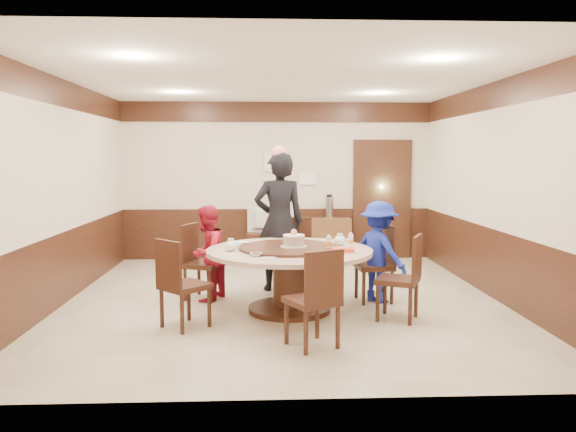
{
  "coord_description": "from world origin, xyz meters",
  "views": [
    {
      "loc": [
        -0.25,
        -7.08,
        1.83
      ],
      "look_at": [
        0.06,
        -0.15,
        1.1
      ],
      "focal_mm": 35.0,
      "sensor_mm": 36.0,
      "label": 1
    }
  ],
  "objects_px": {
    "tv_stand": "(270,247)",
    "thermos": "(329,208)",
    "banquet_table": "(290,267)",
    "person_blue": "(379,252)",
    "television": "(270,219)",
    "birthday_cake": "(294,241)",
    "person_standing": "(279,222)",
    "person_red": "(207,253)",
    "shrimp_platter": "(343,251)",
    "side_cabinet": "(328,239)"
  },
  "relations": [
    {
      "from": "television",
      "to": "thermos",
      "type": "height_order",
      "value": "thermos"
    },
    {
      "from": "person_standing",
      "to": "thermos",
      "type": "bearing_deg",
      "value": -122.38
    },
    {
      "from": "side_cabinet",
      "to": "person_standing",
      "type": "bearing_deg",
      "value": -112.64
    },
    {
      "from": "birthday_cake",
      "to": "shrimp_platter",
      "type": "bearing_deg",
      "value": -30.5
    },
    {
      "from": "person_blue",
      "to": "person_standing",
      "type": "bearing_deg",
      "value": 25.44
    },
    {
      "from": "person_blue",
      "to": "birthday_cake",
      "type": "bearing_deg",
      "value": 76.2
    },
    {
      "from": "person_standing",
      "to": "person_red",
      "type": "height_order",
      "value": "person_standing"
    },
    {
      "from": "television",
      "to": "shrimp_platter",
      "type": "bearing_deg",
      "value": 105.45
    },
    {
      "from": "person_standing",
      "to": "person_red",
      "type": "xyz_separation_m",
      "value": [
        -0.94,
        -0.53,
        -0.34
      ]
    },
    {
      "from": "person_blue",
      "to": "tv_stand",
      "type": "distance_m",
      "value": 3.22
    },
    {
      "from": "person_standing",
      "to": "tv_stand",
      "type": "height_order",
      "value": "person_standing"
    },
    {
      "from": "person_red",
      "to": "tv_stand",
      "type": "xyz_separation_m",
      "value": [
        0.85,
        2.73,
        -0.36
      ]
    },
    {
      "from": "tv_stand",
      "to": "thermos",
      "type": "relative_size",
      "value": 2.24
    },
    {
      "from": "tv_stand",
      "to": "thermos",
      "type": "bearing_deg",
      "value": 1.64
    },
    {
      "from": "birthday_cake",
      "to": "thermos",
      "type": "xyz_separation_m",
      "value": [
        0.82,
        3.36,
        0.09
      ]
    },
    {
      "from": "shrimp_platter",
      "to": "side_cabinet",
      "type": "height_order",
      "value": "shrimp_platter"
    },
    {
      "from": "banquet_table",
      "to": "television",
      "type": "xyz_separation_m",
      "value": [
        -0.18,
        3.3,
        0.2
      ]
    },
    {
      "from": "television",
      "to": "side_cabinet",
      "type": "relative_size",
      "value": 1.03
    },
    {
      "from": "banquet_table",
      "to": "person_standing",
      "type": "height_order",
      "value": "person_standing"
    },
    {
      "from": "banquet_table",
      "to": "person_blue",
      "type": "relative_size",
      "value": 1.53
    },
    {
      "from": "person_standing",
      "to": "person_blue",
      "type": "distance_m",
      "value": 1.46
    },
    {
      "from": "person_standing",
      "to": "side_cabinet",
      "type": "xyz_separation_m",
      "value": [
        0.93,
        2.23,
        -0.57
      ]
    },
    {
      "from": "side_cabinet",
      "to": "person_blue",
      "type": "bearing_deg",
      "value": -83.97
    },
    {
      "from": "tv_stand",
      "to": "side_cabinet",
      "type": "xyz_separation_m",
      "value": [
        1.02,
        0.03,
        0.12
      ]
    },
    {
      "from": "television",
      "to": "thermos",
      "type": "bearing_deg",
      "value": -174.79
    },
    {
      "from": "person_red",
      "to": "tv_stand",
      "type": "bearing_deg",
      "value": -176.14
    },
    {
      "from": "tv_stand",
      "to": "television",
      "type": "relative_size",
      "value": 1.03
    },
    {
      "from": "person_red",
      "to": "person_blue",
      "type": "relative_size",
      "value": 0.96
    },
    {
      "from": "birthday_cake",
      "to": "television",
      "type": "height_order",
      "value": "birthday_cake"
    },
    {
      "from": "person_standing",
      "to": "thermos",
      "type": "relative_size",
      "value": 4.98
    },
    {
      "from": "tv_stand",
      "to": "thermos",
      "type": "xyz_separation_m",
      "value": [
        1.05,
        0.03,
        0.69
      ]
    },
    {
      "from": "person_red",
      "to": "banquet_table",
      "type": "bearing_deg",
      "value": 82.18
    },
    {
      "from": "thermos",
      "to": "person_red",
      "type": "bearing_deg",
      "value": -124.49
    },
    {
      "from": "banquet_table",
      "to": "side_cabinet",
      "type": "bearing_deg",
      "value": 75.85
    },
    {
      "from": "person_red",
      "to": "shrimp_platter",
      "type": "distance_m",
      "value": 1.86
    },
    {
      "from": "banquet_table",
      "to": "person_blue",
      "type": "height_order",
      "value": "person_blue"
    },
    {
      "from": "shrimp_platter",
      "to": "birthday_cake",
      "type": "bearing_deg",
      "value": 149.5
    },
    {
      "from": "banquet_table",
      "to": "person_red",
      "type": "xyz_separation_m",
      "value": [
        -1.03,
        0.57,
        0.08
      ]
    },
    {
      "from": "thermos",
      "to": "television",
      "type": "bearing_deg",
      "value": -178.36
    },
    {
      "from": "side_cabinet",
      "to": "thermos",
      "type": "distance_m",
      "value": 0.57
    },
    {
      "from": "banquet_table",
      "to": "thermos",
      "type": "xyz_separation_m",
      "value": [
        0.87,
        3.33,
        0.41
      ]
    },
    {
      "from": "banquet_table",
      "to": "person_blue",
      "type": "xyz_separation_m",
      "value": [
        1.15,
        0.39,
        0.11
      ]
    },
    {
      "from": "banquet_table",
      "to": "birthday_cake",
      "type": "relative_size",
      "value": 6.18
    },
    {
      "from": "tv_stand",
      "to": "side_cabinet",
      "type": "distance_m",
      "value": 1.03
    },
    {
      "from": "tv_stand",
      "to": "birthday_cake",
      "type": "bearing_deg",
      "value": -86.02
    },
    {
      "from": "person_red",
      "to": "shrimp_platter",
      "type": "xyz_separation_m",
      "value": [
        1.61,
        -0.91,
        0.17
      ]
    },
    {
      "from": "birthday_cake",
      "to": "tv_stand",
      "type": "xyz_separation_m",
      "value": [
        -0.23,
        3.33,
        -0.6
      ]
    },
    {
      "from": "person_red",
      "to": "tv_stand",
      "type": "height_order",
      "value": "person_red"
    },
    {
      "from": "person_red",
      "to": "television",
      "type": "relative_size",
      "value": 1.48
    },
    {
      "from": "person_red",
      "to": "person_blue",
      "type": "xyz_separation_m",
      "value": [
        2.18,
        -0.18,
        0.03
      ]
    }
  ]
}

